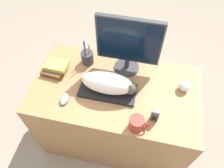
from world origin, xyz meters
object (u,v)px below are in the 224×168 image
(coffee_mug, at_px, (137,123))
(baseball, at_px, (184,86))
(keyboard, at_px, (108,91))
(phone, at_px, (155,116))
(book_stack, at_px, (55,68))
(monitor, at_px, (129,44))
(computer_mouse, at_px, (64,99))
(cat, at_px, (110,83))
(pen_cup, at_px, (87,57))

(coffee_mug, distance_m, baseball, 0.46)
(keyboard, height_order, phone, phone)
(keyboard, height_order, book_stack, book_stack)
(monitor, xyz_separation_m, book_stack, (-0.52, -0.14, -0.22))
(computer_mouse, bearing_deg, keyboard, 26.22)
(cat, xyz_separation_m, baseball, (0.50, 0.13, -0.06))
(computer_mouse, relative_size, book_stack, 0.51)
(cat, bearing_deg, pen_cup, 134.07)
(cat, relative_size, phone, 3.45)
(monitor, relative_size, coffee_mug, 3.65)
(keyboard, xyz_separation_m, computer_mouse, (-0.27, -0.13, 0.00))
(computer_mouse, height_order, baseball, baseball)
(computer_mouse, xyz_separation_m, pen_cup, (0.06, 0.37, 0.04))
(keyboard, relative_size, baseball, 5.13)
(monitor, height_order, computer_mouse, monitor)
(monitor, height_order, baseball, monitor)
(baseball, bearing_deg, pen_cup, 171.95)
(cat, height_order, baseball, cat)
(book_stack, bearing_deg, computer_mouse, -57.42)
(pen_cup, distance_m, book_stack, 0.25)
(cat, distance_m, coffee_mug, 0.32)
(computer_mouse, relative_size, baseball, 1.22)
(pen_cup, relative_size, book_stack, 1.25)
(baseball, bearing_deg, coffee_mug, -128.01)
(computer_mouse, height_order, book_stack, book_stack)
(cat, bearing_deg, book_stack, 166.76)
(monitor, distance_m, coffee_mug, 0.53)
(computer_mouse, distance_m, pen_cup, 0.38)
(coffee_mug, relative_size, pen_cup, 0.54)
(coffee_mug, xyz_separation_m, book_stack, (-0.66, 0.33, -0.02))
(cat, height_order, book_stack, cat)
(baseball, height_order, book_stack, baseball)
(baseball, distance_m, phone, 0.34)
(cat, relative_size, book_stack, 2.04)
(computer_mouse, xyz_separation_m, book_stack, (-0.15, 0.24, 0.02))
(coffee_mug, height_order, book_stack, coffee_mug)
(coffee_mug, height_order, phone, phone)
(pen_cup, bearing_deg, monitor, 0.77)
(computer_mouse, height_order, coffee_mug, coffee_mug)
(coffee_mug, bearing_deg, keyboard, 136.44)
(monitor, xyz_separation_m, pen_cup, (-0.31, -0.00, -0.20))
(computer_mouse, relative_size, pen_cup, 0.41)
(coffee_mug, relative_size, phone, 1.14)
(keyboard, distance_m, monitor, 0.35)
(keyboard, xyz_separation_m, pen_cup, (-0.22, 0.24, 0.04))
(pen_cup, distance_m, phone, 0.68)
(phone, bearing_deg, keyboard, 156.16)
(cat, distance_m, pen_cup, 0.33)
(monitor, xyz_separation_m, baseball, (0.43, -0.11, -0.22))
(pen_cup, height_order, phone, pen_cup)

